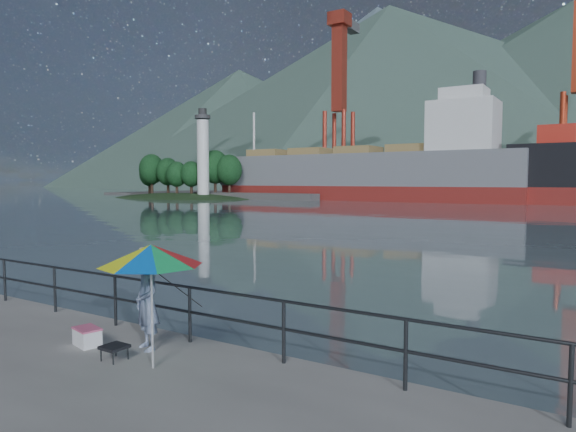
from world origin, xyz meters
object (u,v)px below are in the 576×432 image
object	(u,v)px
cooler_bag	(87,337)
bulk_carrier	(372,172)
fisherman	(147,303)
beach_umbrella	(151,255)

from	to	relation	value
cooler_bag	bulk_carrier	xyz separation A→B (m)	(-23.96, 69.70, 4.01)
cooler_bag	bulk_carrier	distance (m)	73.81
fisherman	beach_umbrella	world-z (taller)	beach_umbrella
cooler_bag	fisherman	bearing A→B (deg)	36.42
fisherman	bulk_carrier	world-z (taller)	bulk_carrier
beach_umbrella	bulk_carrier	world-z (taller)	bulk_carrier
fisherman	cooler_bag	size ratio (longest dim) A/B	3.24
fisherman	cooler_bag	world-z (taller)	fisherman
fisherman	beach_umbrella	bearing A→B (deg)	-19.18
beach_umbrella	fisherman	bearing A→B (deg)	142.03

